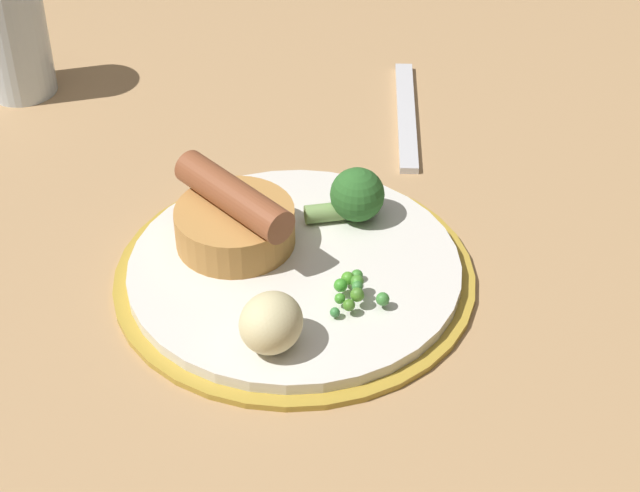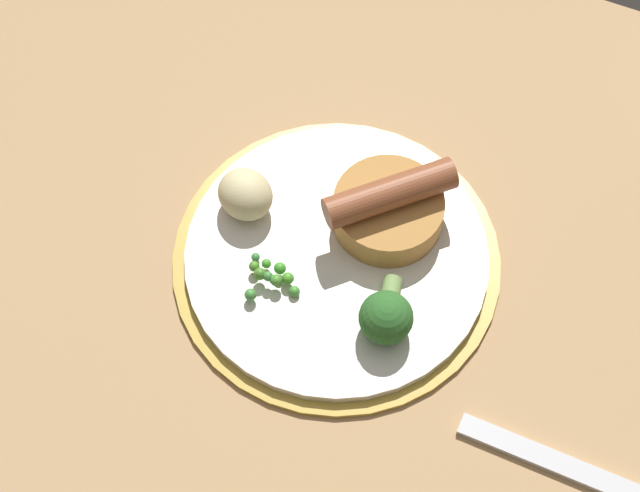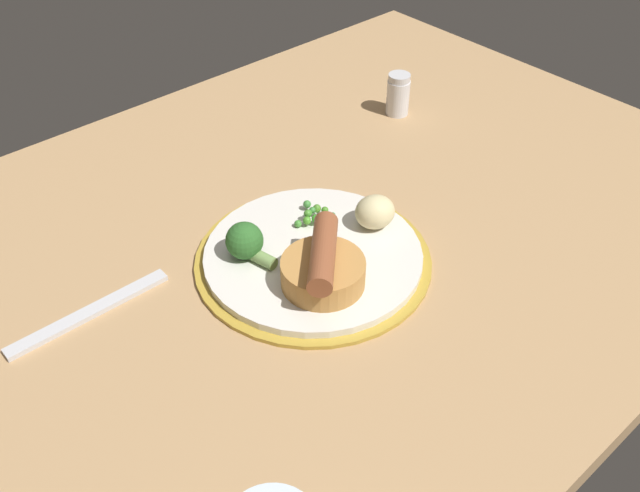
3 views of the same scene
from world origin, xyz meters
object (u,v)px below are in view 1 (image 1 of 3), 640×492
dinner_plate (295,273)px  potato_chunk_0 (271,323)px  broccoli_floret_near (357,196)px  fork (406,115)px  drinking_glass (13,37)px  pea_pile (356,290)px  sausage_pudding (235,219)px

dinner_plate → potato_chunk_0: (-8.50, 1.14, 2.81)cm
broccoli_floret_near → potato_chunk_0: broccoli_floret_near is taller
potato_chunk_0 → fork: (31.42, -10.26, -3.08)cm
drinking_glass → pea_pile: bearing=-134.6°
sausage_pudding → potato_chunk_0: sausage_pudding is taller
pea_pile → drinking_glass: size_ratio=0.43×
dinner_plate → pea_pile: pea_pile is taller
broccoli_floret_near → drinking_glass: drinking_glass is taller
sausage_pudding → pea_pile: bearing=9.7°
pea_pile → broccoli_floret_near: broccoli_floret_near is taller
sausage_pudding → pea_pile: 11.17cm
potato_chunk_0 → dinner_plate: bearing=-7.6°
pea_pile → drinking_glass: (30.84, 31.28, 3.21)cm
broccoli_floret_near → potato_chunk_0: size_ratio=1.36×
fork → dinner_plate: bearing=158.8°
fork → drinking_glass: drinking_glass is taller
sausage_pudding → potato_chunk_0: bearing=-27.4°
pea_pile → broccoli_floret_near: (9.86, -0.06, 1.02)cm
drinking_glass → fork: bearing=-96.3°
dinner_plate → fork: bearing=-21.7°
sausage_pudding → fork: bearing=101.7°
pea_pile → sausage_pudding: bearing=54.1°
broccoli_floret_near → drinking_glass: size_ratio=0.57×
pea_pile → fork: 27.34cm
pea_pile → fork: size_ratio=0.27×
pea_pile → potato_chunk_0: 7.30cm
pea_pile → drinking_glass: bearing=45.4°
fork → drinking_glass: size_ratio=1.61×
sausage_pudding → pea_pile: (-6.51, -9.00, -1.18)cm
sausage_pudding → fork: (20.35, -13.65, -3.26)cm
sausage_pudding → drinking_glass: bearing=178.0°
broccoli_floret_near → dinner_plate: bearing=-139.4°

